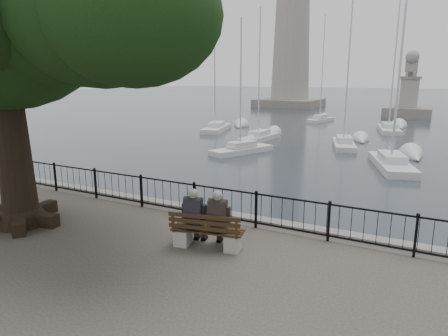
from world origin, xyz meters
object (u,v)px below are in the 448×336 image
Objects in this scene: bench at (207,235)px; lion_monument at (408,101)px; tree at (23,13)px; person_right at (219,221)px; person_left at (196,219)px; lighthouse at (292,27)px.

bench is 49.27m from lion_monument.
bench is 0.18× the size of tree.
bench is 0.47m from person_right.
lion_monument is at bearing 87.83° from person_left.
lighthouse reaches higher than lion_monument.
bench is 1.24× the size of person_left.
tree is at bearing -77.55° from lighthouse.
lighthouse is (-18.74, 61.15, 11.82)m from person_right.
tree reaches higher than person_left.
tree is at bearing -168.47° from person_left.
lion_monument reaches higher than person_left.
person_left is at bearing -92.17° from lion_monument.
person_left is 0.14× the size of tree.
bench is 1.24× the size of person_right.
person_left reaches higher than bench.
person_left is 6.71m from tree.
person_right is at bearing 11.69° from person_left.
person_right is at bearing -72.96° from lighthouse.
person_left is at bearing -168.31° from person_right.
lion_monument is at bearing 82.87° from tree.
tree is 64.03m from lighthouse.
person_left is at bearing 11.53° from tree.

